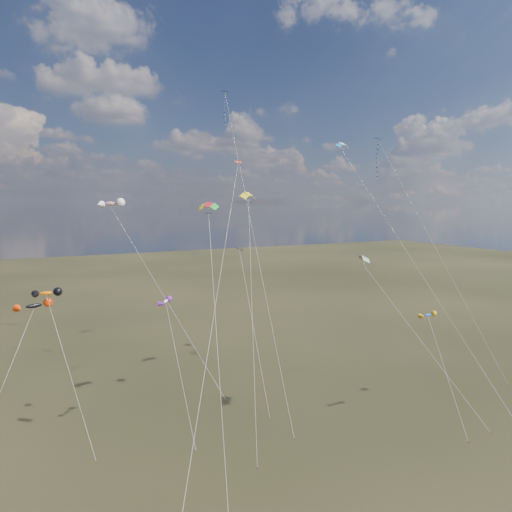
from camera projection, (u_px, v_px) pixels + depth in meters
name	position (u px, v px, depth m)	size (l,w,h in m)	color
ground	(346.00, 486.00, 41.03)	(400.00, 400.00, 0.00)	black
diamond_black_high	(384.00, 169.00, 73.11)	(8.42, 20.29, 35.87)	black
diamond_navy_tall	(229.00, 128.00, 68.38)	(4.35, 27.87, 42.50)	#0D1643
diamond_black_mid	(246.00, 284.00, 59.33)	(1.57, 11.10, 19.37)	black
diamond_orange_center	(221.00, 268.00, 42.48)	(15.48, 22.22, 30.02)	#F24A1C
parafoil_yellow	(249.00, 195.00, 57.67)	(8.18, 16.95, 27.06)	yellow
parafoil_blue_white	(344.00, 146.00, 66.04)	(4.73, 29.34, 34.42)	blue
parafoil_striped	(365.00, 257.00, 54.28)	(10.10, 12.87, 19.62)	yellow
parafoil_tricolor	(209.00, 206.00, 47.57)	(5.69, 16.72, 25.73)	yellow
novelty_black_orange	(34.00, 306.00, 51.62)	(8.50, 10.26, 14.36)	black
novelty_orange_black	(46.00, 294.00, 50.65)	(4.74, 11.03, 15.94)	#E95C00
novelty_white_purple	(166.00, 302.00, 52.22)	(1.97, 9.55, 14.53)	white
novelty_redwhite_stripe	(110.00, 204.00, 64.14)	(12.99, 16.60, 25.98)	red
novelty_blue_yellow	(428.00, 316.00, 54.93)	(3.07, 8.42, 12.31)	#135BB6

